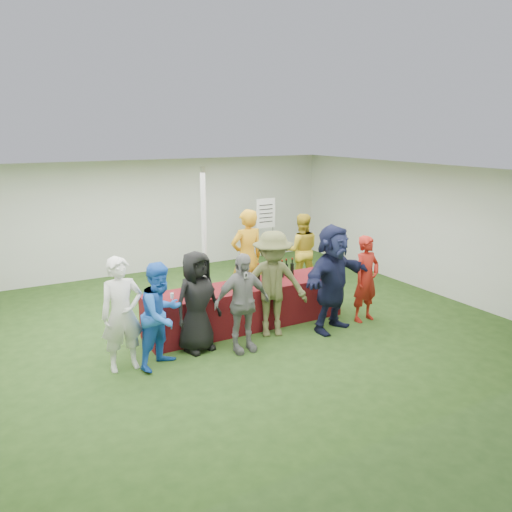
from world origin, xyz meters
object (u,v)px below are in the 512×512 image
customer_1 (162,315)px  customer_4 (273,284)px  staff_back (301,250)px  customer_3 (242,303)px  wine_list_sign (266,219)px  customer_0 (122,314)px  customer_2 (197,302)px  dump_bucket (328,271)px  staff_pourer (247,257)px  customer_5 (333,278)px  serving_table (246,305)px  customer_6 (366,279)px

customer_1 → customer_4: customer_4 is taller
staff_back → customer_4: customer_4 is taller
staff_back → customer_3: 3.56m
wine_list_sign → customer_0: (-4.33, -3.39, -0.48)m
customer_4 → customer_0: bearing=-158.1°
customer_2 → staff_back: bearing=18.2°
customer_3 → customer_4: 0.80m
wine_list_sign → customer_3: (-2.55, -3.67, -0.53)m
dump_bucket → customer_0: size_ratio=0.15×
customer_2 → customer_0: bearing=170.7°
dump_bucket → customer_1: customer_1 is taller
staff_pourer → customer_5: 2.00m
customer_3 → serving_table: bearing=60.1°
wine_list_sign → customer_0: bearing=-141.9°
customer_5 → customer_6: 0.82m
serving_table → customer_2: customer_2 is taller
wine_list_sign → customer_1: (-3.80, -3.55, -0.53)m
staff_back → customer_2: (-3.28, -1.98, -0.01)m
wine_list_sign → staff_back: 1.43m
customer_2 → customer_6: 3.16m
dump_bucket → customer_0: (-3.91, -0.38, -0.00)m
dump_bucket → customer_4: (-1.41, -0.36, 0.06)m
staff_pourer → customer_4: bearing=75.5°
staff_back → customer_1: (-3.93, -2.22, -0.03)m
serving_table → staff_pourer: staff_pourer is taller
customer_3 → customer_6: (2.55, 0.06, -0.00)m
dump_bucket → customer_5: (-0.40, -0.66, 0.09)m
customer_4 → customer_2: bearing=-161.0°
dump_bucket → staff_back: bearing=72.1°
customer_5 → wine_list_sign: bearing=60.6°
serving_table → customer_6: 2.21m
customer_1 → customer_3: (1.25, -0.12, 0.00)m
staff_pourer → customer_2: (-1.70, -1.53, -0.15)m
staff_pourer → customer_5: staff_pourer is taller
customer_3 → customer_1: bearing=176.0°
serving_table → staff_back: 2.63m
customer_6 → customer_1: bearing=171.5°
customer_0 → customer_5: 3.53m
serving_table → customer_3: bearing=-121.3°
wine_list_sign → staff_back: size_ratio=1.11×
serving_table → wine_list_sign: wine_list_sign is taller
customer_1 → customer_6: bearing=-29.9°
serving_table → customer_5: bearing=-36.1°
customer_0 → customer_2: (1.18, 0.08, -0.04)m
wine_list_sign → customer_4: 3.85m
dump_bucket → staff_pourer: 1.62m
staff_pourer → customer_5: size_ratio=1.02×
staff_pourer → customer_0: staff_pourer is taller
dump_bucket → staff_pourer: bearing=130.1°
staff_pourer → dump_bucket: bearing=128.6°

